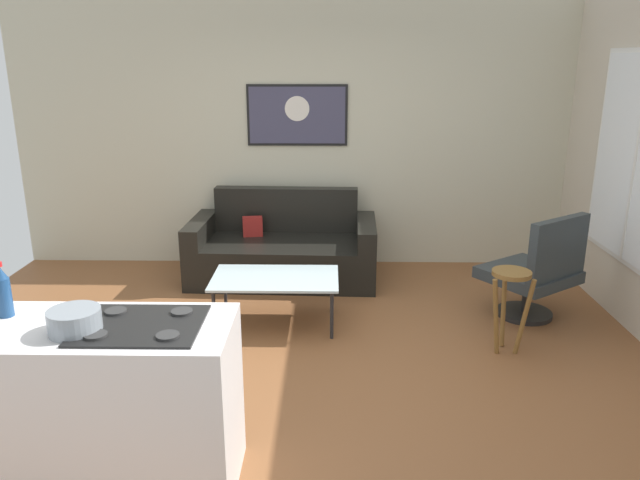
{
  "coord_description": "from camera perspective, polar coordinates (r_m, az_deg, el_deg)",
  "views": [
    {
      "loc": [
        0.12,
        -4.0,
        2.17
      ],
      "look_at": [
        0.04,
        0.9,
        0.7
      ],
      "focal_mm": 34.13,
      "sensor_mm": 36.0,
      "label": 1
    }
  ],
  "objects": [
    {
      "name": "ground",
      "position": [
        4.56,
        -0.66,
        -11.99
      ],
      "size": [
        6.4,
        6.4,
        0.04
      ],
      "primitive_type": "cube",
      "color": "brown"
    },
    {
      "name": "kitchen_counter",
      "position": [
        3.42,
        -19.93,
        -14.47
      ],
      "size": [
        1.39,
        0.61,
        0.93
      ],
      "color": "white",
      "rests_on": "ground"
    },
    {
      "name": "window",
      "position": [
        5.54,
        27.58,
        6.66
      ],
      "size": [
        0.03,
        1.49,
        1.74
      ],
      "color": "silver"
    },
    {
      "name": "bar_stool",
      "position": [
        4.79,
        17.39,
        -4.65
      ],
      "size": [
        0.34,
        0.33,
        0.65
      ],
      "color": "brown",
      "rests_on": "ground"
    },
    {
      "name": "wall_painting",
      "position": [
        6.42,
        -2.15,
        11.62
      ],
      "size": [
        1.04,
        0.03,
        0.63
      ],
      "color": "black"
    },
    {
      "name": "couch",
      "position": [
        6.21,
        -3.46,
        -1.03
      ],
      "size": [
        1.89,
        0.98,
        0.87
      ],
      "color": "black",
      "rests_on": "ground"
    },
    {
      "name": "coffee_table",
      "position": [
        5.08,
        -4.22,
        -3.81
      ],
      "size": [
        1.05,
        0.63,
        0.43
      ],
      "color": "silver",
      "rests_on": "ground"
    },
    {
      "name": "soda_bottle",
      "position": [
        3.46,
        -27.58,
        -4.35
      ],
      "size": [
        0.08,
        0.08,
        0.29
      ],
      "color": "navy",
      "rests_on": "kitchen_counter"
    },
    {
      "name": "back_wall",
      "position": [
        6.47,
        -0.09,
        9.86
      ],
      "size": [
        6.4,
        0.05,
        2.8
      ],
      "primitive_type": "cube",
      "color": "beige",
      "rests_on": "ground"
    },
    {
      "name": "armchair",
      "position": [
        5.48,
        19.7,
        -2.74
      ],
      "size": [
        0.93,
        0.92,
        0.94
      ],
      "color": "black",
      "rests_on": "ground"
    },
    {
      "name": "mixing_bowl",
      "position": [
        3.15,
        -22.01,
        -7.09
      ],
      "size": [
        0.25,
        0.25,
        0.12
      ],
      "color": "gray",
      "rests_on": "kitchen_counter"
    }
  ]
}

